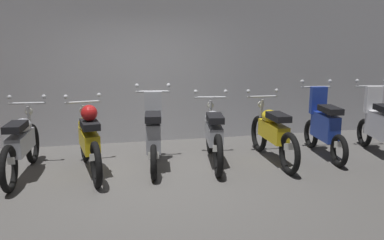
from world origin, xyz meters
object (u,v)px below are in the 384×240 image
Objects in this scene: motorbike_slot_7 at (324,126)px; motorbike_slot_8 at (379,125)px; motorbike_slot_2 at (21,144)px; motorbike_slot_4 at (154,135)px; motorbike_slot_5 at (214,134)px; motorbike_slot_6 at (273,132)px; motorbike_slot_3 at (89,139)px.

motorbike_slot_8 is at bearing -7.44° from motorbike_slot_7.
motorbike_slot_4 reaches higher than motorbike_slot_2.
motorbike_slot_5 and motorbike_slot_6 have the same top height.
motorbike_slot_8 reaches higher than motorbike_slot_2.
motorbike_slot_7 reaches higher than motorbike_slot_2.
motorbike_slot_3 is 1.00× the size of motorbike_slot_5.
motorbike_slot_5 is 1.15× the size of motorbike_slot_7.
motorbike_slot_2 is 2.96m from motorbike_slot_5.
motorbike_slot_4 is at bearing 176.56° from motorbike_slot_6.
motorbike_slot_3 is 0.99m from motorbike_slot_4.
motorbike_slot_3 and motorbike_slot_5 have the same top height.
motorbike_slot_7 is 1.00m from motorbike_slot_8.
motorbike_slot_2 is 1.01× the size of motorbike_slot_5.
motorbike_slot_3 is 1.16× the size of motorbike_slot_4.
motorbike_slot_4 is at bearing 177.77° from motorbike_slot_8.
motorbike_slot_4 is 0.98m from motorbike_slot_5.
motorbike_slot_2 is 1.97m from motorbike_slot_4.
motorbike_slot_4 is 1.00× the size of motorbike_slot_7.
motorbike_slot_5 is at bearing 179.31° from motorbike_slot_7.
motorbike_slot_7 is (2.95, -0.02, 0.00)m from motorbike_slot_4.
motorbike_slot_8 reaches higher than motorbike_slot_6.
motorbike_slot_4 reaches higher than motorbike_slot_3.
motorbike_slot_2 is at bearing 175.17° from motorbike_slot_3.
motorbike_slot_2 is at bearing 178.39° from motorbike_slot_8.
motorbike_slot_7 reaches higher than motorbike_slot_6.
motorbike_slot_3 is at bearing 179.04° from motorbike_slot_8.
motorbike_slot_6 is (1.96, -0.12, -0.04)m from motorbike_slot_4.
motorbike_slot_7 is 1.01× the size of motorbike_slot_8.
motorbike_slot_5 is 0.99× the size of motorbike_slot_6.
motorbike_slot_7 is at bearing -0.47° from motorbike_slot_4.
motorbike_slot_2 is 0.98m from motorbike_slot_3.
motorbike_slot_4 reaches higher than motorbike_slot_6.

